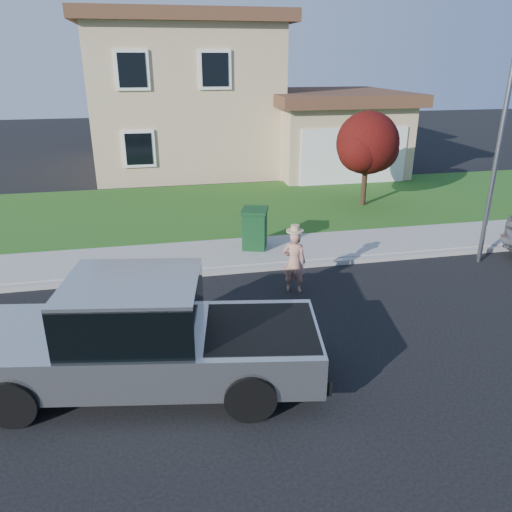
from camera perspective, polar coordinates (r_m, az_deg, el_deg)
The scene contains 10 objects.
ground at distance 10.02m, azimuth -0.45°, elevation -8.45°, with size 80.00×80.00×0.00m, color black.
curb at distance 12.72m, azimuth 1.41°, elevation -1.31°, with size 40.00×0.20×0.12m, color gray.
sidewalk at distance 13.71m, azimuth 0.38°, elevation 0.50°, with size 40.00×2.00×0.15m, color gray.
lawn at distance 17.92m, azimuth -2.65°, elevation 5.53°, with size 40.00×7.00×0.10m, color #154A16.
house at distance 25.13m, azimuth -5.06°, elevation 17.36°, with size 14.00×11.30×6.85m.
pickup_truck at distance 8.26m, azimuth -12.71°, elevation -9.09°, with size 5.95×2.85×1.88m.
woman at distance 11.33m, azimuth 4.37°, elevation -0.52°, with size 0.62×0.52×1.61m.
ornamental_tree at distance 18.09m, azimuth 12.69°, elevation 12.18°, with size 2.39×2.16×3.29m.
trash_bin at distance 13.65m, azimuth -0.14°, elevation 3.22°, with size 0.88×0.95×1.10m.
street_lamp at distance 13.73m, azimuth 26.02°, elevation 10.53°, with size 0.26×0.65×5.05m.
Camera 1 is at (-1.68, -8.50, 5.03)m, focal length 35.00 mm.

